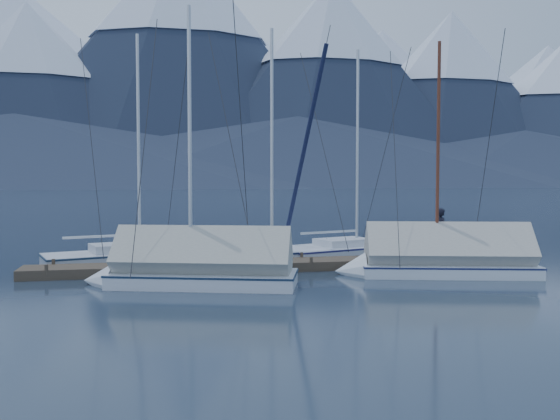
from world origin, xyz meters
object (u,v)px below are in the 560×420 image
Objects in this scene: sailboat_open_mid at (283,257)px; person at (441,231)px; sailboat_covered_near at (432,262)px; sailboat_covered_far at (187,271)px; sailboat_open_left at (153,257)px; sailboat_open_right at (366,251)px.

sailboat_open_mid reaches higher than person.
sailboat_covered_near is 0.94× the size of sailboat_covered_far.
sailboat_open_left is 5.27m from sailboat_open_mid.
sailboat_covered_far is at bearing -143.56° from sailboat_open_right.
sailboat_open_right is 3.72m from person.
sailboat_open_mid is 5.52× the size of person.
sailboat_open_left reaches higher than sailboat_open_right.
sailboat_open_left is at bearing 150.02° from sailboat_covered_near.
sailboat_open_mid is 6.39m from person.
sailboat_open_left is at bearing -178.83° from sailboat_open_right.
sailboat_open_left is 1.11× the size of sailboat_covered_near.
sailboat_open_right is at bearing 35.18° from person.
sailboat_open_right is at bearing 93.38° from sailboat_covered_near.
sailboat_open_right is at bearing 16.75° from sailboat_open_mid.
sailboat_covered_far reaches higher than person.
sailboat_covered_far is (-8.45, -0.33, 0.02)m from sailboat_covered_near.
sailboat_open_left is 1.02× the size of sailboat_open_right.
sailboat_open_right is 5.29× the size of person.
sailboat_open_mid is 4.16m from sailboat_open_right.
sailboat_open_left reaches higher than person.
sailboat_covered_near reaches higher than person.
sailboat_covered_near is at bearing -86.62° from sailboat_open_right.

